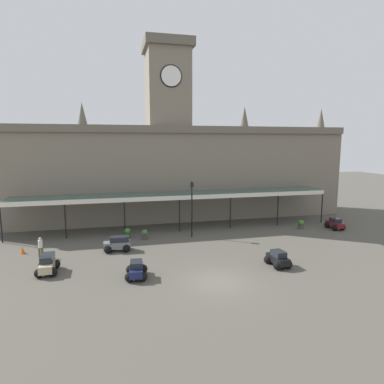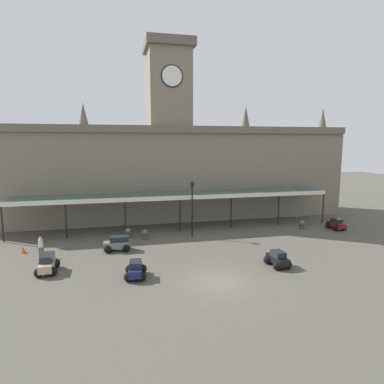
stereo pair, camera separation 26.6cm
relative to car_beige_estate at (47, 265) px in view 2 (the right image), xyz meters
The scene contains 14 objects.
ground_plane 12.17m from the car_beige_estate, 21.17° to the right, with size 140.00×140.00×0.00m, color #4F4B43.
station_building 19.95m from the car_beige_estate, 53.59° to the left, with size 43.21×6.43×20.72m.
entrance_canopy 15.39m from the car_beige_estate, 41.21° to the left, with size 33.72×3.26×3.87m.
car_beige_estate is the anchor object (origin of this frame).
car_maroon_sedan 28.34m from the car_beige_estate, 11.68° to the left, with size 1.53×2.06×1.19m.
car_navy_sedan 6.53m from the car_beige_estate, 21.07° to the right, with size 1.66×2.13×1.19m.
car_black_sedan 16.81m from the car_beige_estate, ahead, with size 1.62×2.11×1.19m.
car_grey_estate 6.17m from the car_beige_estate, 36.92° to the left, with size 2.27×1.57×1.27m.
pedestrian_beside_cars 3.71m from the car_beige_estate, 107.86° to the left, with size 0.35×0.34×1.67m.
victorian_lamppost 13.96m from the car_beige_estate, 27.77° to the left, with size 0.30×0.30×5.54m.
traffic_cone 5.64m from the car_beige_estate, 120.25° to the left, with size 0.40×0.40×0.61m, color orange.
planter_by_canopy 9.59m from the car_beige_estate, 51.82° to the left, with size 0.60×0.60×0.96m.
planter_forecourt_centre 25.18m from the car_beige_estate, 15.38° to the left, with size 0.60×0.60×0.96m.
planter_near_kerb 10.05m from the car_beige_estate, 41.58° to the left, with size 0.60×0.60×0.96m.
Camera 2 is at (-6.28, -19.87, 9.21)m, focal length 30.84 mm.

